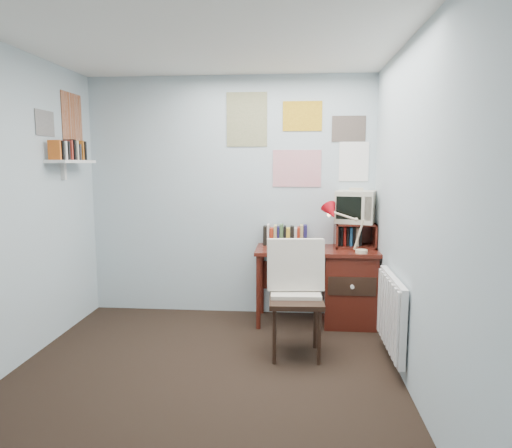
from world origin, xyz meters
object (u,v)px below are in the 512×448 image
at_px(desk, 343,284).
at_px(crt_tv, 356,205).
at_px(desk_chair, 296,301).
at_px(tv_riser, 355,235).
at_px(radiator, 392,313).
at_px(desk_lamp, 362,231).
at_px(wall_shelf, 71,162).

relative_size(desk, crt_tv, 3.24).
xyz_separation_m(desk_chair, tv_riser, (0.59, 0.95, 0.41)).
bearing_deg(radiator, tv_riser, 99.28).
relative_size(desk, radiator, 1.50).
xyz_separation_m(desk_chair, crt_tv, (0.59, 0.97, 0.71)).
height_order(crt_tv, radiator, crt_tv).
bearing_deg(tv_riser, crt_tv, 77.36).
distance_m(desk_lamp, crt_tv, 0.39).
height_order(desk_lamp, wall_shelf, wall_shelf).
bearing_deg(desk_chair, radiator, -9.61).
xyz_separation_m(desk_chair, wall_shelf, (-2.10, 0.46, 1.15)).
bearing_deg(desk, radiator, -72.76).
height_order(desk, wall_shelf, wall_shelf).
distance_m(tv_riser, radiator, 1.15).
bearing_deg(desk, crt_tv, 46.66).
relative_size(crt_tv, radiator, 0.46).
height_order(desk, desk_lamp, desk_lamp).
distance_m(desk_lamp, radiator, 0.93).
height_order(desk_chair, tv_riser, tv_riser).
distance_m(desk_chair, desk_lamp, 1.02).
xyz_separation_m(tv_riser, radiator, (0.17, -1.04, -0.47)).
bearing_deg(radiator, crt_tv, 98.87).
height_order(tv_riser, radiator, tv_riser).
distance_m(desk_chair, crt_tv, 1.34).
bearing_deg(desk, desk_lamp, -52.68).
bearing_deg(desk, tv_riser, 42.96).
distance_m(desk_chair, tv_riser, 1.19).
bearing_deg(tv_riser, desk_chair, -121.94).
bearing_deg(tv_riser, desk, -137.04).
distance_m(desk_chair, wall_shelf, 2.44).
xyz_separation_m(desk, desk_chair, (-0.47, -0.84, 0.07)).
distance_m(tv_riser, crt_tv, 0.30).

